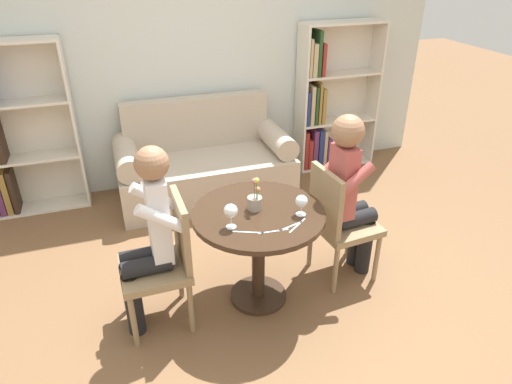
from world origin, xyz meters
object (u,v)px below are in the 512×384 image
at_px(wine_glass_right, 302,202).
at_px(chair_right, 338,220).
at_px(person_left, 148,238).
at_px(bookshelf_right, 326,104).
at_px(bookshelf_left, 9,133).
at_px(chair_left, 165,258).
at_px(person_right, 350,192).
at_px(couch, 204,166).
at_px(flower_vase, 255,200).
at_px(wine_glass_left, 231,211).

bearing_deg(wine_glass_right, chair_right, 24.68).
relative_size(chair_right, person_left, 0.72).
height_order(bookshelf_right, chair_right, bookshelf_right).
xyz_separation_m(chair_right, wine_glass_right, (-0.38, -0.17, 0.31)).
relative_size(bookshelf_left, wine_glass_right, 11.25).
height_order(bookshelf_right, chair_left, bookshelf_right).
xyz_separation_m(bookshelf_left, person_right, (2.38, -1.83, -0.07)).
height_order(couch, flower_vase, flower_vase).
bearing_deg(flower_vase, chair_left, -176.39).
xyz_separation_m(chair_left, wine_glass_left, (0.40, -0.12, 0.33)).
bearing_deg(couch, bookshelf_right, 10.66).
relative_size(bookshelf_right, flower_vase, 6.54).
bearing_deg(chair_right, couch, 16.32).
bearing_deg(person_left, chair_left, 90.57).
bearing_deg(wine_glass_right, person_left, 172.90).
bearing_deg(person_right, person_left, 87.49).
distance_m(couch, chair_left, 1.75).
height_order(person_left, wine_glass_right, person_left).
distance_m(bookshelf_right, person_left, 2.86).
xyz_separation_m(bookshelf_left, wine_glass_right, (1.92, -2.02, 0.04)).
relative_size(couch, person_left, 1.33).
relative_size(couch, person_right, 1.30).
relative_size(person_left, wine_glass_right, 9.09).
bearing_deg(chair_left, wine_glass_right, 81.20).
xyz_separation_m(wine_glass_left, flower_vase, (0.21, 0.16, -0.05)).
bearing_deg(couch, bookshelf_left, 170.85).
bearing_deg(wine_glass_left, bookshelf_left, 125.81).
xyz_separation_m(bookshelf_left, chair_left, (1.05, -1.90, -0.27)).
distance_m(couch, bookshelf_left, 1.75).
distance_m(couch, person_right, 1.76).
xyz_separation_m(person_left, wine_glass_right, (0.96, -0.12, 0.14)).
height_order(bookshelf_left, chair_left, bookshelf_left).
relative_size(bookshelf_right, wine_glass_right, 11.25).
bearing_deg(bookshelf_left, wine_glass_right, -46.46).
xyz_separation_m(couch, person_right, (0.71, -1.56, 0.38)).
xyz_separation_m(couch, bookshelf_left, (-1.67, 0.27, 0.45)).
xyz_separation_m(chair_right, wine_glass_left, (-0.84, -0.17, 0.33)).
relative_size(bookshelf_left, person_left, 1.24).
bearing_deg(wine_glass_right, person_right, 22.01).
height_order(couch, person_right, person_right).
bearing_deg(wine_glass_left, flower_vase, 37.58).
relative_size(wine_glass_left, flower_vase, 0.67).
relative_size(chair_right, flower_vase, 3.78).
distance_m(bookshelf_left, chair_left, 2.18).
bearing_deg(couch, chair_right, -68.47).
distance_m(wine_glass_left, flower_vase, 0.26).
distance_m(bookshelf_left, person_right, 3.00).
height_order(wine_glass_left, wine_glass_right, wine_glass_left).
height_order(person_right, wine_glass_right, person_right).
relative_size(wine_glass_right, flower_vase, 0.58).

